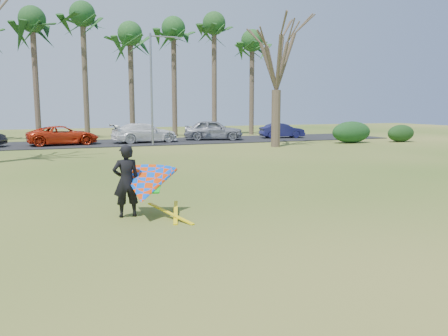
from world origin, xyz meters
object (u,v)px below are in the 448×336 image
object	(u,v)px
car_2	(63,135)
car_4	(213,130)
bare_tree_right	(277,52)
streetlight	(154,84)
kite_flyer	(143,185)
car_3	(145,133)
car_5	(282,131)

from	to	relation	value
car_2	car_4	size ratio (longest dim) A/B	1.02
bare_tree_right	car_4	bearing A→B (deg)	107.92
bare_tree_right	car_2	distance (m)	16.50
streetlight	kite_flyer	xyz separation A→B (m)	(-4.62, -20.56, -3.60)
car_2	kite_flyer	xyz separation A→B (m)	(1.66, -22.83, 0.11)
car_2	car_3	world-z (taller)	car_3
bare_tree_right	streetlight	bearing A→B (deg)	152.97
kite_flyer	car_2	bearing A→B (deg)	94.15
bare_tree_right	car_5	distance (m)	9.97
streetlight	car_3	bearing A→B (deg)	96.64
car_2	kite_flyer	distance (m)	22.89
bare_tree_right	car_5	xyz separation A→B (m)	(4.21, 6.88, -5.86)
car_3	car_5	bearing A→B (deg)	-96.13
bare_tree_right	kite_flyer	bearing A→B (deg)	-126.95
car_2	car_5	size ratio (longest dim) A/B	1.27
bare_tree_right	car_4	distance (m)	9.24
car_5	car_3	bearing A→B (deg)	100.15
car_4	kite_flyer	world-z (taller)	kite_flyer
bare_tree_right	car_2	bearing A→B (deg)	156.05
bare_tree_right	car_5	world-z (taller)	bare_tree_right
streetlight	car_2	xyz separation A→B (m)	(-6.28, 2.27, -3.71)
car_5	kite_flyer	bearing A→B (deg)	152.38
car_2	car_5	world-z (taller)	car_2
car_3	streetlight	bearing A→B (deg)	178.16
streetlight	car_5	distance (m)	12.95
car_4	kite_flyer	bearing A→B (deg)	175.45
car_5	kite_flyer	xyz separation A→B (m)	(-16.67, -23.45, 0.16)
car_3	car_4	size ratio (longest dim) A/B	1.05
car_2	car_5	bearing A→B (deg)	-96.23
car_2	car_3	bearing A→B (deg)	-97.12
bare_tree_right	streetlight	distance (m)	9.05
streetlight	bare_tree_right	bearing A→B (deg)	-27.03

